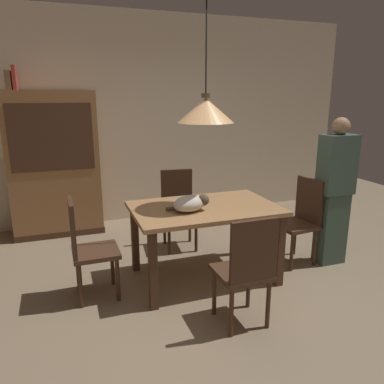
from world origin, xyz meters
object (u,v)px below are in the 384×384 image
Objects in this scene: chair_near_front at (246,267)px; pendant_lamp at (206,110)px; person_standing at (334,192)px; hutch_bookcase at (55,167)px; book_red_tall at (15,78)px; chair_far_back at (178,205)px; book_brown_thick at (9,80)px; chair_right_side at (301,217)px; cat_sleeping at (191,203)px; chair_left_side at (86,245)px; dining_table at (205,216)px.

pendant_lamp reaches higher than chair_near_front.
hutch_bookcase is at bearing 145.12° from person_standing.
book_red_tall reaches higher than chair_near_front.
chair_far_back is 2.49m from book_brown_thick.
pendant_lamp is 0.70× the size of hutch_bookcase.
chair_far_back is at bearing 142.18° from chair_right_side.
chair_far_back is 1.04m from cat_sleeping.
chair_right_side is 3.68m from book_red_tall.
person_standing is at bearing -0.89° from cat_sleeping.
chair_left_side is 1.00× the size of chair_far_back.
chair_near_front is (0.00, -0.88, -0.14)m from dining_table.
chair_far_back is 1.00× the size of chair_near_front.
dining_table is 1.14m from chair_left_side.
chair_left_side and chair_far_back have the same top height.
pendant_lamp is 1.68m from person_standing.
dining_table is 1.51× the size of chair_right_side.
pendant_lamp is at bearing -53.39° from hutch_bookcase.
chair_far_back is at bearing 145.03° from person_standing.
hutch_bookcase is 1.15m from book_red_tall.
person_standing is at bearing -31.79° from book_red_tall.
pendant_lamp reaches higher than chair_far_back.
chair_right_side is 0.72× the size of pendant_lamp.
chair_far_back is 3.88× the size of book_brown_thick.
book_brown_thick is at bearing 148.75° from person_standing.
pendant_lamp is at bearing -46.94° from book_red_tall.
chair_far_back is at bearing -28.97° from book_red_tall.
cat_sleeping is (-0.18, 0.78, 0.32)m from chair_near_front.
chair_near_front is at bearing -89.95° from pendant_lamp.
cat_sleeping is (-1.30, -0.10, 0.32)m from chair_right_side.
chair_left_side is at bearing -70.52° from book_brown_thick.
chair_right_side is at bearing 4.48° from cat_sleeping.
book_brown_thick reaches higher than cat_sleeping.
chair_left_side is at bearing 177.37° from person_standing.
hutch_bookcase reaches higher than dining_table.
dining_table is 0.89m from chair_near_front.
chair_far_back is at bearing -28.05° from book_brown_thick.
dining_table is 1.14m from chair_right_side.
chair_left_side is 3.32× the size of book_red_tall.
person_standing is at bearing 27.96° from chair_near_front.
hutch_bookcase reaches higher than chair_right_side.
person_standing reaches higher than chair_right_side.
book_red_tall is (-1.71, 1.83, 0.33)m from pendant_lamp.
dining_table is 5.00× the size of book_red_tall.
cat_sleeping is 2.74m from book_brown_thick.
chair_right_side is at bearing -32.68° from book_red_tall.
dining_table is 2.84m from book_red_tall.
chair_right_side is (1.12, -0.87, 0.00)m from chair_far_back.
chair_right_side is 0.50× the size of hutch_bookcase.
pendant_lamp is at bearing 0.04° from chair_left_side.
person_standing reaches higher than cat_sleeping.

